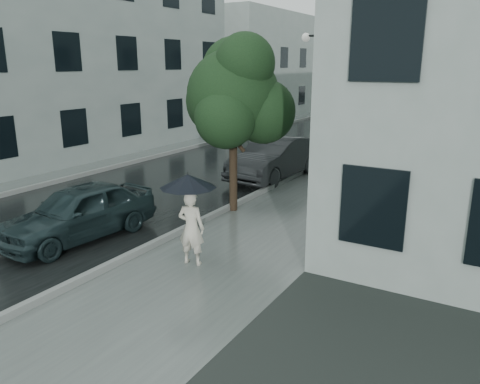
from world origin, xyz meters
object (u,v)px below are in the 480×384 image
Objects in this scene: street_tree at (235,95)px; car_far at (275,158)px; car_near at (79,212)px; pedestrian at (191,228)px; lamp_post at (312,94)px.

street_tree reaches higher than car_far.
car_near is 0.86× the size of car_far.
car_far is (-1.96, 7.93, -0.05)m from pedestrian.
pedestrian is 0.35× the size of car_far.
car_near is at bearing -87.80° from lamp_post.
lamp_post reaches higher than car_near.
pedestrian is at bearing -72.38° from street_tree.
street_tree is (-1.21, 3.81, 2.51)m from pedestrian.
car_near is (-3.26, -0.15, -0.13)m from pedestrian.
car_far is (-0.75, 4.12, -2.56)m from street_tree.
car_near is at bearing -7.74° from pedestrian.
street_tree reaches higher than pedestrian.
lamp_post reaches higher than pedestrian.
street_tree is 5.18m from car_near.
car_near is (-1.98, -9.87, -2.33)m from lamp_post.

